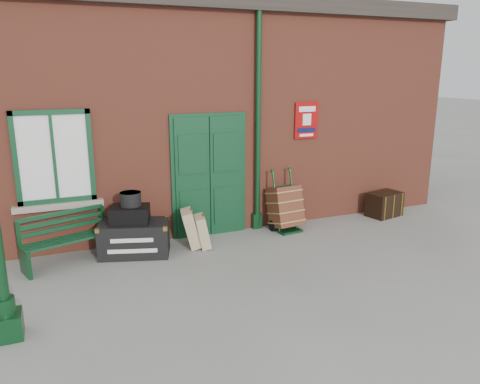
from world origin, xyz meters
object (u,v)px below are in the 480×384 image
bench (67,237)px  porter_trolley (285,207)px  dark_trunk (384,204)px  houdini_trunk (135,238)px

bench → porter_trolley: (3.95, 0.13, 0.01)m
porter_trolley → dark_trunk: 2.37m
bench → houdini_trunk: bearing=-20.4°
houdini_trunk → dark_trunk: houdini_trunk is taller
bench → dark_trunk: bench is taller
bench → houdini_trunk: 1.06m
bench → dark_trunk: 6.32m
bench → houdini_trunk: size_ratio=1.30×
houdini_trunk → porter_trolley: bearing=20.2°
bench → porter_trolley: bearing=-16.3°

